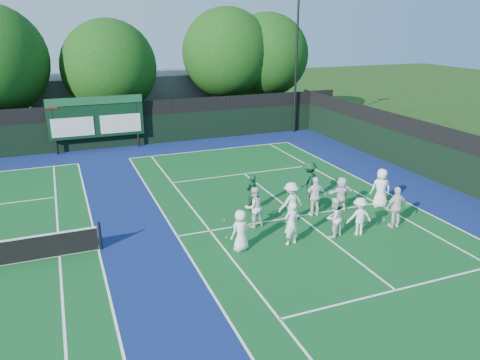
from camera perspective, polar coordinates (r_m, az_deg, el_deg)
name	(u,v)px	position (r m, az deg, el deg)	size (l,w,h in m)	color
ground	(311,225)	(19.93, 8.60, -5.46)	(120.00, 120.00, 0.00)	#19390F
court_apron	(164,239)	(18.78, -9.20, -7.06)	(34.00, 32.00, 0.01)	navy
near_court	(299,216)	(20.72, 7.22, -4.38)	(11.05, 23.85, 0.01)	#104F1F
back_fence	(112,128)	(32.48, -15.29, 6.18)	(34.00, 0.08, 3.00)	black
divider_fence_right	(461,165)	(25.67, 25.29, 1.71)	(0.08, 32.00, 3.00)	black
scoreboard	(96,118)	(31.82, -17.14, 7.29)	(6.00, 0.21, 3.55)	black
clubhouse	(148,97)	(40.73, -11.13, 9.88)	(18.00, 6.00, 4.00)	slate
light_pole_right	(297,47)	(35.59, 6.95, 15.81)	(1.20, 0.30, 10.12)	black
tree_c	(111,69)	(35.55, -15.41, 12.87)	(6.69, 6.69, 8.33)	black
tree_d	(228,55)	(37.56, -1.45, 14.97)	(6.84, 6.84, 9.17)	black
tree_e	(268,57)	(38.89, 3.45, 14.72)	(6.60, 6.60, 8.80)	black
tennis_ball_0	(227,237)	(18.59, -1.65, -6.98)	(0.07, 0.07, 0.07)	yellow
tennis_ball_1	(347,199)	(22.93, 12.91, -2.31)	(0.07, 0.07, 0.07)	yellow
tennis_ball_2	(384,220)	(21.06, 17.16, -4.64)	(0.07, 0.07, 0.07)	yellow
tennis_ball_3	(224,221)	(20.05, -1.92, -4.97)	(0.07, 0.07, 0.07)	yellow
tennis_ball_4	(295,194)	(23.17, 6.77, -1.73)	(0.07, 0.07, 0.07)	yellow
player_front_0	(241,230)	(17.35, 0.08, -6.16)	(0.78, 0.51, 1.60)	white
player_front_1	(291,223)	(17.87, 6.28, -5.27)	(0.63, 0.41, 1.73)	white
player_front_2	(334,217)	(18.75, 11.37, -4.49)	(0.80, 0.62, 1.65)	white
player_front_3	(359,216)	(19.16, 14.35, -4.33)	(1.02, 0.58, 1.57)	white
player_front_4	(396,207)	(20.25, 18.53, -3.16)	(1.03, 0.43, 1.76)	white
player_back_0	(254,207)	(19.26, 1.71, -3.31)	(0.84, 0.66, 1.74)	silver
player_back_1	(291,203)	(19.72, 6.24, -2.79)	(1.16, 0.67, 1.80)	silver
player_back_2	(315,196)	(20.60, 9.16, -1.98)	(1.04, 0.43, 1.78)	white
player_back_3	(341,194)	(21.39, 12.22, -1.66)	(1.46, 0.47, 1.58)	white
player_back_4	(381,188)	(22.18, 16.80, -0.96)	(0.89, 0.58, 1.83)	white
coach_left	(252,193)	(20.93, 1.44, -1.54)	(0.61, 0.40, 1.67)	#0D331A
coach_right	(309,181)	(22.31, 8.42, -0.12)	(1.23, 0.71, 1.90)	#103C22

